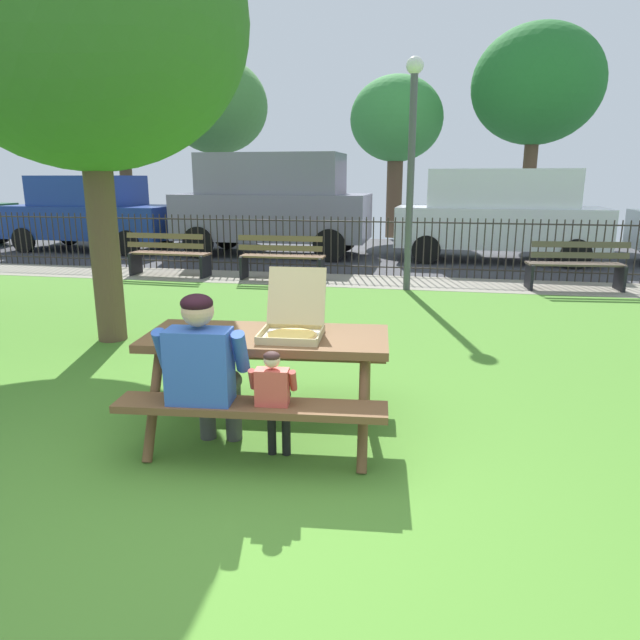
{
  "coord_description": "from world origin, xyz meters",
  "views": [
    {
      "loc": [
        1.18,
        -2.78,
        1.91
      ],
      "look_at": [
        0.31,
        1.74,
        0.75
      ],
      "focal_mm": 31.96,
      "sensor_mm": 36.0,
      "label": 1
    }
  ],
  "objects_px": {
    "child_at_table": "(274,395)",
    "far_tree_midright": "(537,86)",
    "park_bench_right": "(576,266)",
    "far_tree_midleft": "(216,106)",
    "park_bench_left": "(169,255)",
    "tree_midground_right": "(84,20)",
    "far_tree_left": "(123,132)",
    "lamp_post_walkway": "(412,151)",
    "adult_at_table": "(204,369)",
    "parked_car_left": "(92,212)",
    "far_tree_center": "(396,121)",
    "parked_car_center": "(273,202)",
    "pizza_box_open": "(293,323)",
    "parked_car_right": "(499,213)",
    "picnic_table_foreground": "(267,356)",
    "park_bench_center": "(282,258)"
  },
  "relations": [
    {
      "from": "parked_car_right",
      "to": "park_bench_right",
      "type": "bearing_deg",
      "value": -74.33
    },
    {
      "from": "park_bench_center",
      "to": "parked_car_left",
      "type": "relative_size",
      "value": 0.36
    },
    {
      "from": "tree_midground_right",
      "to": "parked_car_center",
      "type": "distance_m",
      "value": 8.1
    },
    {
      "from": "parked_car_center",
      "to": "parked_car_left",
      "type": "bearing_deg",
      "value": 179.99
    },
    {
      "from": "child_at_table",
      "to": "far_tree_center",
      "type": "bearing_deg",
      "value": 90.92
    },
    {
      "from": "park_bench_left",
      "to": "parked_car_right",
      "type": "distance_m",
      "value": 7.43
    },
    {
      "from": "lamp_post_walkway",
      "to": "tree_midground_right",
      "type": "relative_size",
      "value": 0.74
    },
    {
      "from": "far_tree_left",
      "to": "far_tree_center",
      "type": "relative_size",
      "value": 0.93
    },
    {
      "from": "parked_car_left",
      "to": "far_tree_center",
      "type": "relative_size",
      "value": 0.9
    },
    {
      "from": "tree_midground_right",
      "to": "far_tree_midleft",
      "type": "relative_size",
      "value": 0.9
    },
    {
      "from": "parked_car_left",
      "to": "far_tree_left",
      "type": "bearing_deg",
      "value": 109.17
    },
    {
      "from": "parked_car_center",
      "to": "far_tree_midright",
      "type": "relative_size",
      "value": 0.76
    },
    {
      "from": "adult_at_table",
      "to": "tree_midground_right",
      "type": "bearing_deg",
      "value": 130.91
    },
    {
      "from": "park_bench_right",
      "to": "far_tree_midleft",
      "type": "distance_m",
      "value": 13.26
    },
    {
      "from": "tree_midground_right",
      "to": "far_tree_center",
      "type": "height_order",
      "value": "tree_midground_right"
    },
    {
      "from": "adult_at_table",
      "to": "far_tree_midleft",
      "type": "distance_m",
      "value": 16.73
    },
    {
      "from": "pizza_box_open",
      "to": "lamp_post_walkway",
      "type": "height_order",
      "value": "lamp_post_walkway"
    },
    {
      "from": "pizza_box_open",
      "to": "far_tree_midleft",
      "type": "height_order",
      "value": "far_tree_midleft"
    },
    {
      "from": "adult_at_table",
      "to": "pizza_box_open",
      "type": "bearing_deg",
      "value": 48.73
    },
    {
      "from": "adult_at_table",
      "to": "park_bench_right",
      "type": "xyz_separation_m",
      "value": [
        3.93,
        6.99,
        -0.24
      ]
    },
    {
      "from": "picnic_table_foreground",
      "to": "far_tree_left",
      "type": "bearing_deg",
      "value": 122.24
    },
    {
      "from": "far_tree_midright",
      "to": "tree_midground_right",
      "type": "bearing_deg",
      "value": -117.29
    },
    {
      "from": "far_tree_midleft",
      "to": "far_tree_center",
      "type": "distance_m",
      "value": 5.92
    },
    {
      "from": "adult_at_table",
      "to": "park_bench_left",
      "type": "relative_size",
      "value": 0.74
    },
    {
      "from": "far_tree_left",
      "to": "adult_at_table",
      "type": "bearing_deg",
      "value": -59.43
    },
    {
      "from": "adult_at_table",
      "to": "far_tree_midright",
      "type": "bearing_deg",
      "value": 74.37
    },
    {
      "from": "child_at_table",
      "to": "far_tree_midright",
      "type": "relative_size",
      "value": 0.13
    },
    {
      "from": "far_tree_midright",
      "to": "park_bench_left",
      "type": "bearing_deg",
      "value": -133.35
    },
    {
      "from": "picnic_table_foreground",
      "to": "far_tree_center",
      "type": "xyz_separation_m",
      "value": [
        -0.05,
        14.82,
        2.99
      ]
    },
    {
      "from": "far_tree_left",
      "to": "picnic_table_foreground",
      "type": "bearing_deg",
      "value": -57.76
    },
    {
      "from": "far_tree_left",
      "to": "park_bench_left",
      "type": "bearing_deg",
      "value": -56.81
    },
    {
      "from": "parked_car_right",
      "to": "far_tree_left",
      "type": "height_order",
      "value": "far_tree_left"
    },
    {
      "from": "parked_car_left",
      "to": "parked_car_center",
      "type": "bearing_deg",
      "value": -0.01
    },
    {
      "from": "pizza_box_open",
      "to": "lamp_post_walkway",
      "type": "bearing_deg",
      "value": 84.29
    },
    {
      "from": "park_bench_left",
      "to": "far_tree_midleft",
      "type": "bearing_deg",
      "value": 103.86
    },
    {
      "from": "child_at_table",
      "to": "park_bench_right",
      "type": "relative_size",
      "value": 0.51
    },
    {
      "from": "park_bench_right",
      "to": "lamp_post_walkway",
      "type": "relative_size",
      "value": 0.43
    },
    {
      "from": "parked_car_right",
      "to": "adult_at_table",
      "type": "bearing_deg",
      "value": -105.91
    },
    {
      "from": "park_bench_right",
      "to": "far_tree_midleft",
      "type": "bearing_deg",
      "value": 138.9
    },
    {
      "from": "child_at_table",
      "to": "park_bench_right",
      "type": "bearing_deg",
      "value": 63.71
    },
    {
      "from": "pizza_box_open",
      "to": "far_tree_left",
      "type": "height_order",
      "value": "far_tree_left"
    },
    {
      "from": "parked_car_right",
      "to": "far_tree_left",
      "type": "distance_m",
      "value": 13.21
    },
    {
      "from": "lamp_post_walkway",
      "to": "far_tree_midright",
      "type": "bearing_deg",
      "value": 70.07
    },
    {
      "from": "far_tree_left",
      "to": "far_tree_center",
      "type": "height_order",
      "value": "far_tree_center"
    },
    {
      "from": "park_bench_left",
      "to": "far_tree_left",
      "type": "distance_m",
      "value": 10.42
    },
    {
      "from": "park_bench_center",
      "to": "lamp_post_walkway",
      "type": "height_order",
      "value": "lamp_post_walkway"
    },
    {
      "from": "park_bench_center",
      "to": "far_tree_midleft",
      "type": "relative_size",
      "value": 0.28
    },
    {
      "from": "park_bench_right",
      "to": "lamp_post_walkway",
      "type": "distance_m",
      "value": 3.47
    },
    {
      "from": "tree_midground_right",
      "to": "parked_car_left",
      "type": "relative_size",
      "value": 1.14
    },
    {
      "from": "lamp_post_walkway",
      "to": "tree_midground_right",
      "type": "height_order",
      "value": "tree_midground_right"
    }
  ]
}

